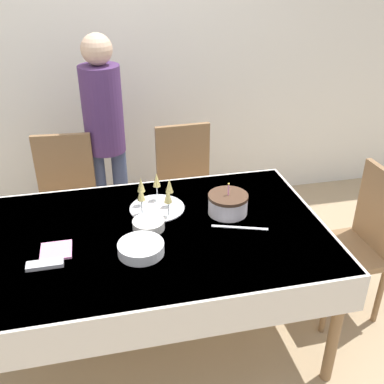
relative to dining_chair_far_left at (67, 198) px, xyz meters
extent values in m
plane|color=tan|center=(0.43, -0.89, -0.52)|extent=(12.00, 12.00, 0.00)
cube|color=silver|center=(0.43, 0.75, 0.83)|extent=(8.00, 0.05, 2.70)
cube|color=silver|center=(0.43, -0.89, 0.21)|extent=(1.93, 1.12, 0.03)
cube|color=silver|center=(0.43, -0.89, 0.12)|extent=(1.96, 1.15, 0.21)
cylinder|color=olive|center=(1.33, -1.39, -0.16)|extent=(0.06, 0.06, 0.72)
cylinder|color=olive|center=(1.33, -0.39, -0.16)|extent=(0.06, 0.06, 0.72)
cube|color=olive|center=(-0.01, -0.08, -0.09)|extent=(0.45, 0.45, 0.04)
cube|color=olive|center=(0.01, 0.11, 0.18)|extent=(0.40, 0.07, 0.50)
cylinder|color=olive|center=(0.16, -0.28, -0.31)|extent=(0.04, 0.04, 0.41)
cylinder|color=olive|center=(-0.20, -0.25, -0.31)|extent=(0.04, 0.04, 0.41)
cylinder|color=olive|center=(0.19, 0.08, -0.31)|extent=(0.04, 0.04, 0.41)
cylinder|color=olive|center=(-0.17, 0.11, -0.31)|extent=(0.04, 0.04, 0.41)
cube|color=olive|center=(0.86, -0.08, -0.09)|extent=(0.43, 0.43, 0.04)
cube|color=olive|center=(0.85, 0.11, 0.18)|extent=(0.40, 0.05, 0.50)
cylinder|color=olive|center=(1.05, -0.26, -0.31)|extent=(0.04, 0.04, 0.41)
cylinder|color=olive|center=(0.69, -0.27, -0.31)|extent=(0.04, 0.04, 0.41)
cylinder|color=olive|center=(1.03, 0.10, -0.31)|extent=(0.04, 0.04, 0.41)
cylinder|color=olive|center=(0.67, 0.09, -0.31)|extent=(0.04, 0.04, 0.41)
cube|color=olive|center=(1.64, -0.89, -0.09)|extent=(0.43, 0.43, 0.04)
cube|color=olive|center=(1.83, -0.89, 0.18)|extent=(0.05, 0.40, 0.50)
cylinder|color=olive|center=(1.47, -1.08, -0.31)|extent=(0.04, 0.04, 0.41)
cylinder|color=olive|center=(1.46, -0.72, -0.31)|extent=(0.04, 0.04, 0.41)
cylinder|color=olive|center=(1.83, -1.07, -0.31)|extent=(0.04, 0.04, 0.41)
cylinder|color=olive|center=(1.82, -0.71, -0.31)|extent=(0.04, 0.04, 0.41)
cylinder|color=white|center=(0.92, -0.79, 0.28)|extent=(0.22, 0.22, 0.10)
cylinder|color=#4C3323|center=(0.92, -0.79, 0.33)|extent=(0.22, 0.22, 0.02)
cylinder|color=pink|center=(0.92, -0.79, 0.37)|extent=(0.01, 0.01, 0.06)
sphere|color=#F9CC4C|center=(0.92, -0.79, 0.41)|extent=(0.01, 0.01, 0.01)
cylinder|color=silver|center=(0.55, -0.66, 0.23)|extent=(0.31, 0.31, 0.01)
cylinder|color=silver|center=(0.62, -0.66, 0.24)|extent=(0.05, 0.05, 0.00)
cylinder|color=silver|center=(0.62, -0.66, 0.28)|extent=(0.01, 0.01, 0.08)
cone|color=#E0CC72|center=(0.62, -0.66, 0.37)|extent=(0.04, 0.04, 0.08)
cylinder|color=silver|center=(0.56, -0.57, 0.24)|extent=(0.05, 0.05, 0.00)
cylinder|color=silver|center=(0.56, -0.57, 0.28)|extent=(0.01, 0.01, 0.08)
cone|color=#E0CC72|center=(0.56, -0.57, 0.37)|extent=(0.04, 0.04, 0.08)
cylinder|color=silver|center=(0.47, -0.61, 0.24)|extent=(0.05, 0.05, 0.00)
cylinder|color=silver|center=(0.47, -0.61, 0.28)|extent=(0.01, 0.01, 0.08)
cone|color=#E0CC72|center=(0.47, -0.61, 0.37)|extent=(0.04, 0.04, 0.08)
cylinder|color=silver|center=(0.45, -0.71, 0.24)|extent=(0.05, 0.05, 0.00)
cylinder|color=silver|center=(0.45, -0.71, 0.28)|extent=(0.01, 0.01, 0.08)
cone|color=#E0CC72|center=(0.45, -0.71, 0.37)|extent=(0.04, 0.04, 0.08)
cylinder|color=silver|center=(0.59, -0.77, 0.24)|extent=(0.05, 0.05, 0.00)
cylinder|color=silver|center=(0.59, -0.77, 0.28)|extent=(0.01, 0.01, 0.08)
cone|color=#E0CC72|center=(0.59, -0.77, 0.37)|extent=(0.04, 0.04, 0.08)
cylinder|color=white|center=(0.41, -1.07, 0.23)|extent=(0.23, 0.23, 0.01)
cylinder|color=white|center=(0.41, -1.07, 0.24)|extent=(0.23, 0.23, 0.01)
cylinder|color=white|center=(0.41, -1.07, 0.25)|extent=(0.23, 0.23, 0.01)
cylinder|color=white|center=(0.41, -1.07, 0.25)|extent=(0.23, 0.23, 0.01)
cylinder|color=white|center=(0.41, -1.07, 0.26)|extent=(0.23, 0.23, 0.01)
cylinder|color=white|center=(0.41, -1.07, 0.27)|extent=(0.23, 0.23, 0.01)
cylinder|color=white|center=(0.41, -1.07, 0.27)|extent=(0.23, 0.23, 0.01)
cylinder|color=white|center=(0.41, -1.07, 0.28)|extent=(0.23, 0.23, 0.01)
cylinder|color=silver|center=(0.47, -0.86, 0.23)|extent=(0.17, 0.17, 0.01)
cylinder|color=silver|center=(0.47, -0.86, 0.24)|extent=(0.17, 0.17, 0.01)
cylinder|color=silver|center=(0.47, -0.86, 0.25)|extent=(0.17, 0.17, 0.01)
cylinder|color=silver|center=(0.47, -0.86, 0.25)|extent=(0.17, 0.17, 0.01)
cylinder|color=silver|center=(0.47, -0.86, 0.26)|extent=(0.17, 0.17, 0.01)
cylinder|color=silver|center=(0.47, -0.86, 0.27)|extent=(0.17, 0.17, 0.01)
cylinder|color=silver|center=(0.47, -0.86, 0.27)|extent=(0.17, 0.17, 0.01)
cube|color=silver|center=(0.94, -0.96, 0.23)|extent=(0.29, 0.12, 0.00)
cube|color=silver|center=(-0.05, -1.07, 0.24)|extent=(0.17, 0.06, 0.02)
cube|color=pink|center=(0.00, -0.96, 0.23)|extent=(0.15, 0.15, 0.01)
cylinder|color=#3F4C72|center=(0.23, 0.20, -0.13)|extent=(0.11, 0.11, 0.77)
cylinder|color=#3F4C72|center=(0.39, 0.20, -0.13)|extent=(0.11, 0.11, 0.77)
cylinder|color=#4C2D60|center=(0.31, 0.20, 0.55)|extent=(0.28, 0.28, 0.61)
sphere|color=#D8B293|center=(0.31, 0.20, 0.96)|extent=(0.21, 0.21, 0.21)
camera|label=1|loc=(0.26, -2.86, 1.54)|focal=42.00mm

